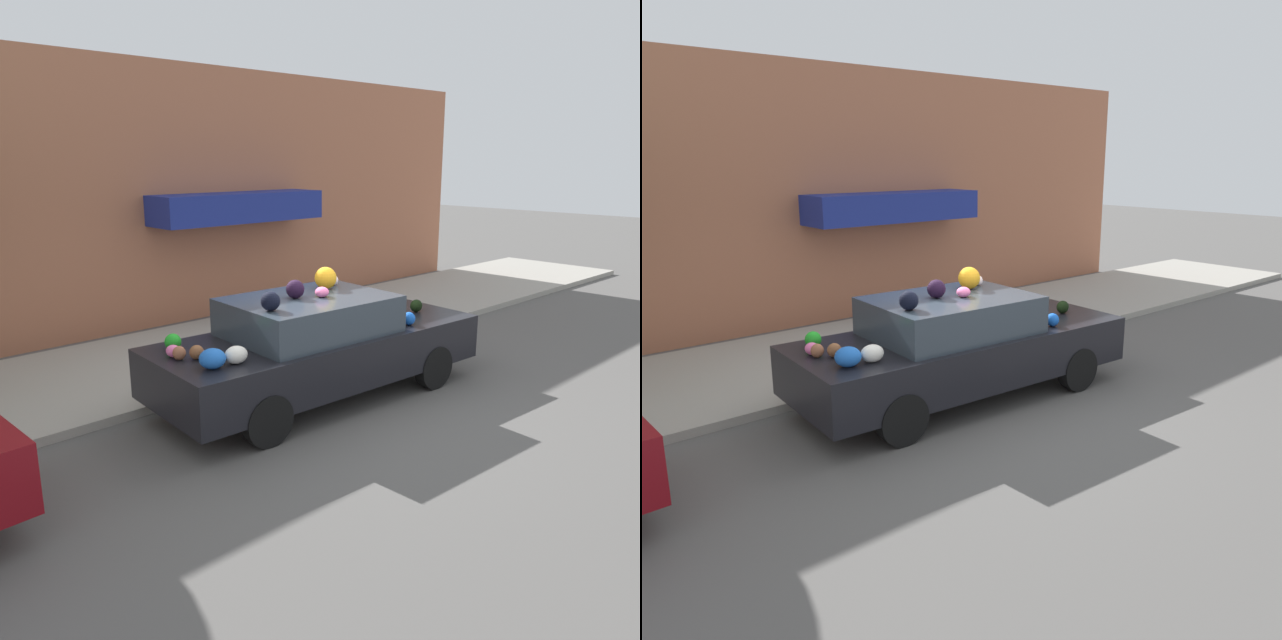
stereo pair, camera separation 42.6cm
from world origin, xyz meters
The scene contains 5 objects.
ground_plane centered at (0.00, 0.00, 0.00)m, with size 60.00×60.00×0.00m, color #565451.
sidewalk_curb centered at (0.00, 2.70, 0.06)m, with size 24.00×3.20×0.12m.
building_facade centered at (0.12, 4.91, 2.38)m, with size 18.00×1.20×4.78m.
fire_hydrant centered at (0.61, 1.76, 0.46)m, with size 0.20×0.20×0.70m.
art_car centered at (-0.05, 0.10, 0.73)m, with size 4.62×1.94×1.69m.
Camera 2 is at (-5.07, -5.89, 3.11)m, focal length 35.00 mm.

